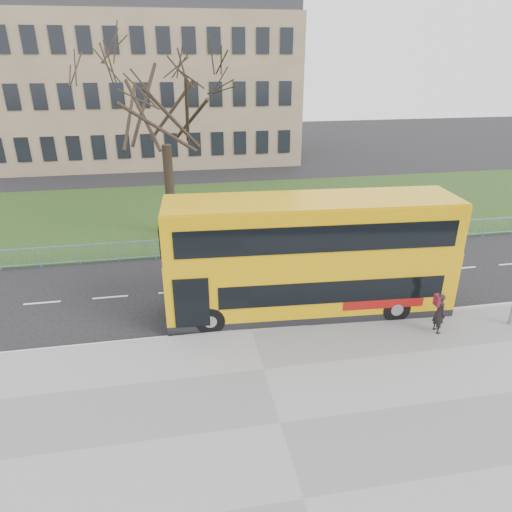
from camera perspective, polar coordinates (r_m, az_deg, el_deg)
The scene contains 9 objects.
ground at distance 20.12m, azimuth -1.30°, elevation -7.11°, with size 120.00×120.00×0.00m, color black.
pavement at distance 14.79m, azimuth 3.04°, elevation -20.27°, with size 80.00×10.50×0.12m, color slate.
kerb at distance 18.78m, azimuth -0.56°, elevation -9.33°, with size 80.00×0.20×0.14m, color gray.
grass_verge at distance 33.11m, azimuth -5.18°, elevation 5.62°, with size 80.00×15.40×0.08m, color #1C3513.
guard_railing at distance 25.73m, azimuth -3.60°, elevation 1.43°, with size 40.00×0.12×1.10m, color #709EC7, non-canonical shape.
bare_tree at distance 27.31m, azimuth -11.34°, elevation 15.67°, with size 9.22×9.22×13.17m, color black, non-canonical shape.
civic_building at distance 52.22m, azimuth -13.57°, elevation 19.58°, with size 30.00×15.00×14.00m, color #806B51.
yellow_bus at distance 19.21m, azimuth 6.77°, elevation 0.21°, with size 12.14×3.55×5.03m.
pedestrian at distance 19.61m, azimuth 21.95°, elevation -6.63°, with size 0.62×0.41×1.70m, color black.
Camera 1 is at (-2.59, -17.05, 10.35)m, focal length 32.00 mm.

